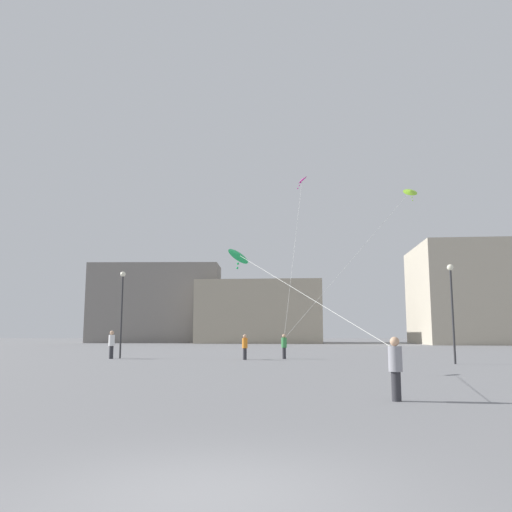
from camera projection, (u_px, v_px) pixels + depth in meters
The scene contains 13 objects.
ground_plane at pixel (207, 497), 5.57m from camera, with size 300.00×300.00×0.00m, color slate.
person_in_white at pixel (112, 343), 34.71m from camera, with size 0.40×0.40×1.83m.
person_in_orange at pixel (245, 346), 33.46m from camera, with size 0.35×0.35×1.60m.
person_in_grey at pixel (395, 366), 13.45m from camera, with size 0.35×0.35×1.62m.
person_in_green at pixel (284, 345), 34.57m from camera, with size 0.35×0.35×1.61m.
kite_emerald_diamond at pixel (240, 256), 23.43m from camera, with size 5.28×10.12×4.27m.
kite_lime_diamond at pixel (409, 193), 41.19m from camera, with size 10.72×5.87×11.81m.
kite_magenta_diamond at pixel (302, 183), 40.50m from camera, with size 1.99×4.80×12.44m.
building_left_hall at pixel (156, 304), 89.31m from camera, with size 21.57×8.70×13.11m.
building_centre_hall at pixel (261, 313), 87.80m from camera, with size 20.65×17.33×9.87m.
building_right_hall at pixel (501, 295), 78.39m from camera, with size 25.81×18.92×14.58m.
lamppost_east at pixel (452, 298), 29.41m from camera, with size 0.36×0.36×5.53m.
lamppost_west at pixel (122, 301), 35.68m from camera, with size 0.36×0.36×5.85m.
Camera 1 is at (0.69, -5.86, 1.74)m, focal length 36.90 mm.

